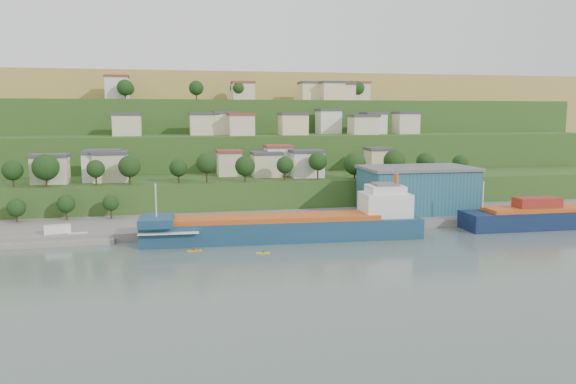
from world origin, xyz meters
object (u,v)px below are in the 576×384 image
object	(u,v)px
cargo_ship_near	(292,228)
cargo_ship_far	(576,217)
kayak_orange	(195,250)
warehouse	(417,189)
caravan	(57,231)

from	to	relation	value
cargo_ship_near	cargo_ship_far	size ratio (longest dim) A/B	1.13
cargo_ship_far	kayak_orange	world-z (taller)	cargo_ship_far
cargo_ship_far	warehouse	size ratio (longest dim) A/B	1.89
cargo_ship_far	caravan	world-z (taller)	cargo_ship_far
cargo_ship_near	caravan	world-z (taller)	cargo_ship_near
warehouse	cargo_ship_near	bearing A→B (deg)	-154.68
warehouse	caravan	distance (m)	95.21
caravan	kayak_orange	bearing A→B (deg)	-41.17
kayak_orange	cargo_ship_far	bearing A→B (deg)	0.02
warehouse	kayak_orange	bearing A→B (deg)	-157.40
cargo_ship_near	caravan	distance (m)	54.88
warehouse	caravan	xyz separation A→B (m)	(-94.53, -9.67, -5.89)
cargo_ship_near	cargo_ship_far	distance (m)	77.12
warehouse	caravan	world-z (taller)	warehouse
cargo_ship_far	warehouse	world-z (taller)	warehouse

